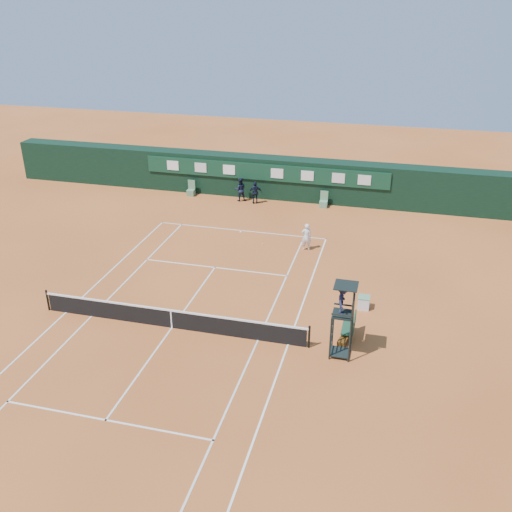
{
  "coord_description": "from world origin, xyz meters",
  "views": [
    {
      "loc": [
        9.32,
        -20.69,
        14.37
      ],
      "look_at": [
        2.48,
        6.0,
        1.2
      ],
      "focal_mm": 40.0,
      "sensor_mm": 36.0,
      "label": 1
    }
  ],
  "objects_px": {
    "umpire_chair": "(343,306)",
    "cooler": "(364,302)",
    "tennis_net": "(171,318)",
    "player_bench": "(351,325)",
    "player": "(306,237)"
  },
  "relations": [
    {
      "from": "tennis_net",
      "to": "player_bench",
      "type": "height_order",
      "value": "same"
    },
    {
      "from": "tennis_net",
      "to": "umpire_chair",
      "type": "height_order",
      "value": "umpire_chair"
    },
    {
      "from": "player_bench",
      "to": "cooler",
      "type": "height_order",
      "value": "player_bench"
    },
    {
      "from": "umpire_chair",
      "to": "player",
      "type": "distance_m",
      "value": 10.88
    },
    {
      "from": "player_bench",
      "to": "tennis_net",
      "type": "bearing_deg",
      "value": -170.83
    },
    {
      "from": "player",
      "to": "umpire_chair",
      "type": "bearing_deg",
      "value": 95.13
    },
    {
      "from": "tennis_net",
      "to": "umpire_chair",
      "type": "xyz_separation_m",
      "value": [
        7.77,
        -0.23,
        1.95
      ]
    },
    {
      "from": "umpire_chair",
      "to": "cooler",
      "type": "height_order",
      "value": "umpire_chair"
    },
    {
      "from": "umpire_chair",
      "to": "tennis_net",
      "type": "bearing_deg",
      "value": 178.31
    },
    {
      "from": "umpire_chair",
      "to": "cooler",
      "type": "xyz_separation_m",
      "value": [
        0.66,
        4.21,
        -2.13
      ]
    },
    {
      "from": "player_bench",
      "to": "cooler",
      "type": "relative_size",
      "value": 1.86
    },
    {
      "from": "tennis_net",
      "to": "player",
      "type": "bearing_deg",
      "value": 65.67
    },
    {
      "from": "cooler",
      "to": "player",
      "type": "xyz_separation_m",
      "value": [
        -3.9,
        6.05,
        0.51
      ]
    },
    {
      "from": "umpire_chair",
      "to": "cooler",
      "type": "relative_size",
      "value": 5.3
    },
    {
      "from": "tennis_net",
      "to": "player",
      "type": "height_order",
      "value": "player"
    }
  ]
}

